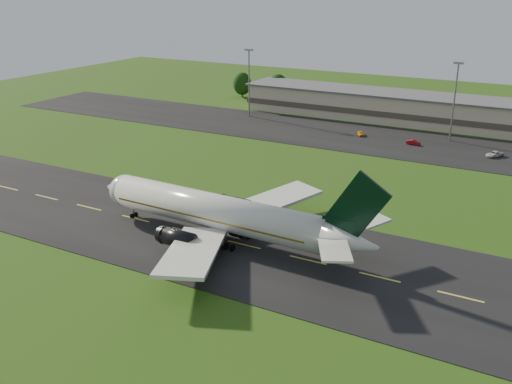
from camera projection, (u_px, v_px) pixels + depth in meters
The scene contains 10 objects.
ground at pixel (308, 261), 85.21m from camera, with size 360.00×360.00×0.00m, color #274D13.
taxiway at pixel (308, 260), 85.19m from camera, with size 220.00×30.00×0.10m, color black.
apron at pixel (423, 146), 144.42m from camera, with size 260.00×30.00×0.10m, color black.
airliner at pixel (220, 213), 90.48m from camera, with size 51.28×42.17×15.57m.
terminal at pixel (468, 115), 160.06m from camera, with size 145.00×16.00×8.40m.
light_mast_west at pixel (249, 75), 171.32m from camera, with size 2.40×1.20×20.35m.
light_mast_centre at pixel (455, 92), 144.34m from camera, with size 2.40×1.20×20.35m.
service_vehicle_a at pixel (361, 133), 153.49m from camera, with size 1.38×3.42×1.17m, color orange.
service_vehicle_b at pixel (413, 143), 144.80m from camera, with size 1.25×3.58×1.18m, color maroon.
service_vehicle_c at pixel (494, 154), 135.01m from camera, with size 2.11×4.58×1.27m, color silver.
Camera 1 is at (29.78, -70.68, 39.29)m, focal length 40.00 mm.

